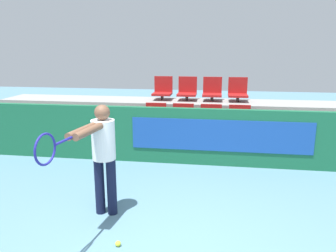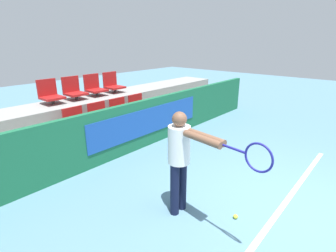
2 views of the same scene
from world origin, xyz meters
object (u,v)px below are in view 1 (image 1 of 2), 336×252
tennis_ball (118,244)px  stadium_chair_6 (212,91)px  stadium_chair_2 (211,120)px  stadium_chair_1 (183,120)px  stadium_chair_4 (163,90)px  stadium_chair_5 (187,91)px  stadium_chair_7 (238,92)px  tennis_player (101,150)px  stadium_chair_3 (240,121)px  stadium_chair_0 (155,119)px

tennis_ball → stadium_chair_6: bearing=78.3°
stadium_chair_6 → stadium_chair_2: bearing=-90.0°
stadium_chair_1 → stadium_chair_4: 1.29m
stadium_chair_5 → stadium_chair_4: bearing=180.0°
stadium_chair_7 → tennis_player: 4.43m
stadium_chair_4 → stadium_chair_5: bearing=0.0°
stadium_chair_2 → stadium_chair_3: size_ratio=1.00×
stadium_chair_0 → stadium_chair_2: same height
stadium_chair_0 → stadium_chair_2: 1.20m
stadium_chair_1 → tennis_ball: (-0.36, -3.60, -0.69)m
stadium_chair_6 → stadium_chair_7: 0.60m
stadium_chair_4 → tennis_player: stadium_chair_4 is taller
stadium_chair_1 → stadium_chair_5: 1.14m
stadium_chair_0 → stadium_chair_5: stadium_chair_5 is taller
stadium_chair_0 → stadium_chair_7: stadium_chair_7 is taller
stadium_chair_5 → tennis_ball: size_ratio=8.39×
stadium_chair_0 → stadium_chair_2: bearing=0.0°
stadium_chair_6 → stadium_chair_1: bearing=-120.2°
stadium_chair_2 → tennis_ball: bearing=-104.9°
stadium_chair_2 → stadium_chair_7: (0.60, 1.03, 0.49)m
stadium_chair_1 → stadium_chair_5: size_ratio=1.00×
stadium_chair_0 → stadium_chair_2: (1.20, 0.00, 0.00)m
stadium_chair_5 → stadium_chair_3: bearing=-40.6°
tennis_player → stadium_chair_6: bearing=79.4°
stadium_chair_4 → stadium_chair_7: size_ratio=1.00×
stadium_chair_2 → stadium_chair_6: (0.00, 1.03, 0.49)m
stadium_chair_3 → stadium_chair_7: (0.00, 1.03, 0.49)m
stadium_chair_7 → tennis_ball: size_ratio=8.39×
stadium_chair_6 → tennis_ball: stadium_chair_6 is taller
stadium_chair_4 → tennis_player: bearing=-92.2°
stadium_chair_5 → stadium_chair_6: same height
stadium_chair_3 → stadium_chair_5: (-1.20, 1.03, 0.49)m
stadium_chair_3 → tennis_ball: 3.98m
stadium_chair_1 → tennis_ball: size_ratio=8.39×
stadium_chair_2 → tennis_player: tennis_player is taller
stadium_chair_5 → tennis_player: 4.05m
stadium_chair_0 → stadium_chair_3: size_ratio=1.00×
stadium_chair_4 → tennis_player: size_ratio=0.37×
stadium_chair_0 → stadium_chair_5: 1.29m
stadium_chair_0 → tennis_ball: stadium_chair_0 is taller
stadium_chair_7 → tennis_player: (-1.95, -3.97, -0.28)m
stadium_chair_5 → stadium_chair_7: (1.20, 0.00, 0.00)m
stadium_chair_1 → stadium_chair_5: bearing=90.0°
stadium_chair_2 → stadium_chair_6: stadium_chair_6 is taller
stadium_chair_2 → stadium_chair_0: bearing=180.0°
tennis_ball → stadium_chair_4: bearing=92.9°
stadium_chair_3 → stadium_chair_7: 1.14m
stadium_chair_1 → stadium_chair_6: bearing=59.8°
stadium_chair_5 → stadium_chair_6: bearing=0.0°
stadium_chair_4 → tennis_ball: size_ratio=8.39×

